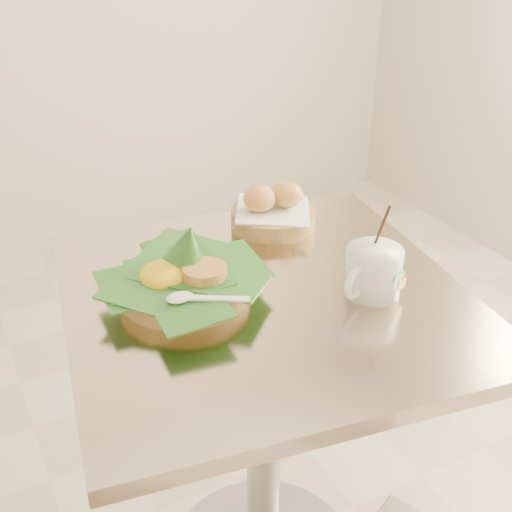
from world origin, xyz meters
name	(u,v)px	position (x,y,z in m)	size (l,w,h in m)	color
cafe_table	(264,388)	(0.17, -0.03, 0.53)	(0.79, 0.79, 0.75)	gray
rice_basket	(183,275)	(0.04, 0.03, 0.79)	(0.29, 0.29, 0.15)	#A78747
bread_basket	(273,211)	(0.31, 0.20, 0.78)	(0.21, 0.21, 0.09)	#A78747
coffee_mug	(372,271)	(0.34, -0.11, 0.80)	(0.13, 0.10, 0.17)	white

